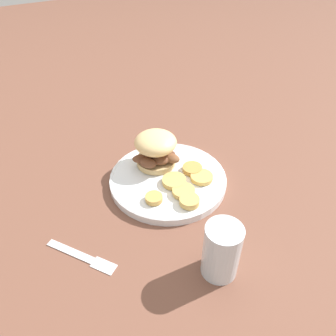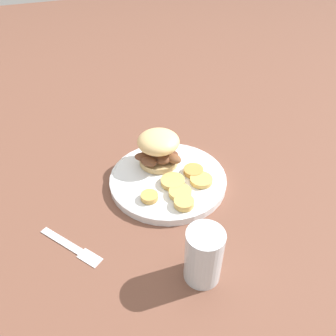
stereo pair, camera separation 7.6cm
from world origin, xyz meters
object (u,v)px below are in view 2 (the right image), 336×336
(fork, at_px, (71,246))
(drinking_glass, at_px, (204,256))
(dinner_plate, at_px, (168,179))
(sandwich, at_px, (160,148))

(fork, height_order, drinking_glass, drinking_glass)
(drinking_glass, bearing_deg, dinner_plate, 170.48)
(dinner_plate, bearing_deg, drinking_glass, -9.52)
(fork, xyz_separation_m, drinking_glass, (0.15, 0.21, 0.05))
(fork, bearing_deg, drinking_glass, 53.11)
(fork, relative_size, drinking_glass, 1.21)
(dinner_plate, xyz_separation_m, fork, (0.10, -0.25, -0.01))
(dinner_plate, distance_m, sandwich, 0.08)
(sandwich, bearing_deg, drinking_glass, -8.10)
(sandwich, xyz_separation_m, drinking_glass, (0.31, -0.04, -0.01))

